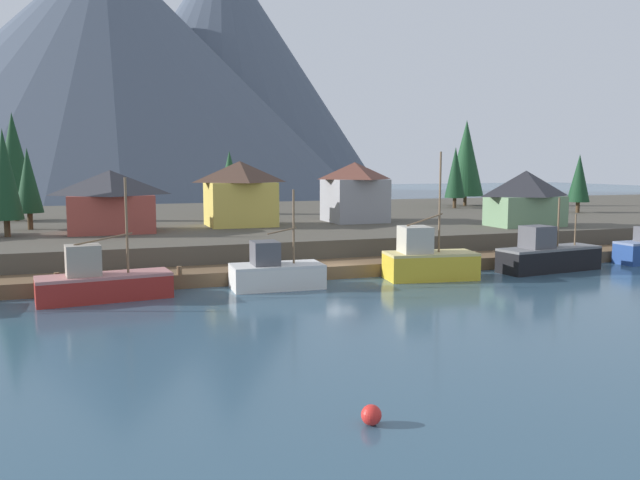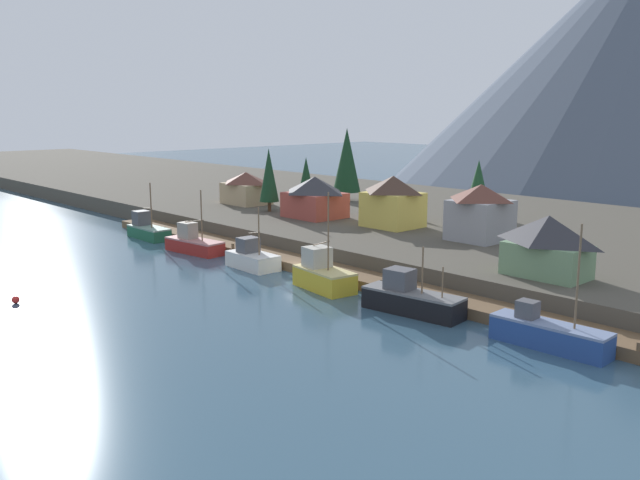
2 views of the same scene
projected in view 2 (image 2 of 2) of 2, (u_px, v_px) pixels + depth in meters
ground_plane at (416, 253)px, 87.10m from camera, size 400.00×400.00×1.00m
dock at (311, 267)px, 74.92m from camera, size 80.00×4.00×1.60m
shoreline_bank at (472, 228)px, 94.77m from camera, size 400.00×56.00×2.50m
fishing_boat_green at (148, 230)px, 93.75m from camera, size 7.43×2.73×7.75m
fishing_boat_red at (194, 243)px, 84.56m from camera, size 8.56×3.65×7.88m
fishing_boat_white at (252, 258)px, 76.29m from camera, size 6.51×3.31×6.96m
fishing_boat_yellow at (323, 275)px, 67.40m from camera, size 7.19×4.01×9.67m
fishing_boat_black at (411, 299)px, 59.47m from camera, size 9.36×3.79×6.02m
fishing_boat_blue at (549, 334)px, 50.83m from camera, size 8.96×2.58×9.59m
house_red at (315, 196)px, 95.64m from camera, size 7.85×6.74×5.70m
house_tan at (246, 188)px, 109.02m from camera, size 7.38×5.67×5.06m
house_grey at (480, 212)px, 79.05m from camera, size 6.16×6.51×6.47m
house_green at (547, 246)px, 61.79m from camera, size 7.52×4.57×5.61m
house_yellow at (393, 201)px, 87.87m from camera, size 6.90×6.10×6.56m
conifer_near_left at (306, 178)px, 103.83m from camera, size 2.61×2.61×7.80m
conifer_near_right at (347, 160)px, 112.43m from camera, size 4.58×4.58×11.87m
conifer_mid_left at (478, 184)px, 96.58m from camera, size 3.40×3.40×7.92m
conifer_mid_right at (269, 175)px, 100.58m from camera, size 2.89×2.89×9.28m
channel_buoy at (16, 300)px, 62.61m from camera, size 0.70×0.70×0.70m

